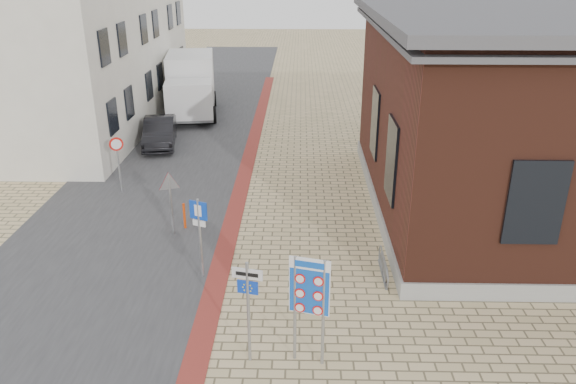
% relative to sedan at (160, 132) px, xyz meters
% --- Properties ---
extents(ground, '(120.00, 120.00, 0.00)m').
position_rel_sedan_xyz_m(ground, '(6.36, -13.79, -0.65)').
color(ground, tan).
rests_on(ground, ground).
extents(road_strip, '(7.00, 60.00, 0.02)m').
position_rel_sedan_xyz_m(road_strip, '(0.86, 1.21, -0.64)').
color(road_strip, '#38383A').
rests_on(road_strip, ground).
extents(curb_strip, '(0.60, 40.00, 0.02)m').
position_rel_sedan_xyz_m(curb_strip, '(4.36, -3.79, -0.64)').
color(curb_strip, maroon).
rests_on(curb_strip, ground).
extents(brick_building, '(13.00, 13.00, 6.80)m').
position_rel_sedan_xyz_m(brick_building, '(15.36, -6.79, 2.83)').
color(brick_building, gray).
rests_on(brick_building, ground).
extents(townhouse_near, '(7.40, 6.40, 8.30)m').
position_rel_sedan_xyz_m(townhouse_near, '(-4.63, -1.79, 3.51)').
color(townhouse_near, silver).
rests_on(townhouse_near, ground).
extents(townhouse_mid, '(7.40, 6.40, 9.10)m').
position_rel_sedan_xyz_m(townhouse_mid, '(-4.63, 4.21, 3.91)').
color(townhouse_mid, silver).
rests_on(townhouse_mid, ground).
extents(townhouse_far, '(7.40, 6.40, 8.30)m').
position_rel_sedan_xyz_m(townhouse_far, '(-4.63, 10.21, 3.51)').
color(townhouse_far, silver).
rests_on(townhouse_far, ground).
extents(bike_rack, '(0.08, 1.80, 0.60)m').
position_rel_sedan_xyz_m(bike_rack, '(9.01, -11.59, -0.39)').
color(bike_rack, slate).
rests_on(bike_rack, ground).
extents(sedan, '(2.02, 4.15, 1.31)m').
position_rel_sedan_xyz_m(sedan, '(0.00, 0.00, 0.00)').
color(sedan, black).
rests_on(sedan, ground).
extents(box_truck, '(3.34, 6.53, 3.26)m').
position_rel_sedan_xyz_m(box_truck, '(0.50, 5.69, 1.03)').
color(box_truck, slate).
rests_on(box_truck, ground).
extents(border_sign, '(0.87, 0.27, 2.60)m').
position_rel_sedan_xyz_m(border_sign, '(6.86, -15.29, 1.21)').
color(border_sign, gray).
rests_on(border_sign, ground).
extents(essen_sign, '(0.66, 0.19, 2.49)m').
position_rel_sedan_xyz_m(essen_sign, '(5.56, -15.29, 1.00)').
color(essen_sign, gray).
rests_on(essen_sign, ground).
extents(parking_sign, '(0.50, 0.23, 2.38)m').
position_rel_sedan_xyz_m(parking_sign, '(3.93, -11.79, 0.95)').
color(parking_sign, gray).
rests_on(parking_sign, ground).
extents(yield_sign, '(0.72, 0.32, 2.10)m').
position_rel_sedan_xyz_m(yield_sign, '(2.56, -9.22, 0.93)').
color(yield_sign, gray).
rests_on(yield_sign, ground).
extents(speed_sign, '(0.48, 0.23, 2.19)m').
position_rel_sedan_xyz_m(speed_sign, '(-0.14, -5.79, 0.79)').
color(speed_sign, gray).
rests_on(speed_sign, ground).
extents(bollard, '(0.10, 0.10, 0.90)m').
position_rel_sedan_xyz_m(bollard, '(2.86, -8.79, -0.21)').
color(bollard, '#D73E0B').
rests_on(bollard, ground).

